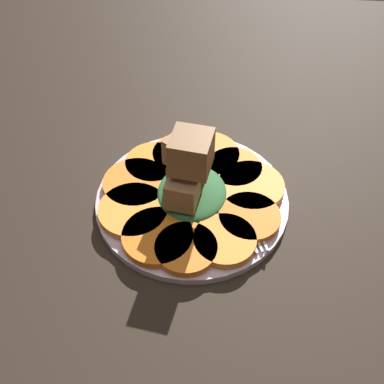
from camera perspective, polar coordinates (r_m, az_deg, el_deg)
name	(u,v)px	position (r cm, az deg, el deg)	size (l,w,h in cm)	color
table_slab	(192,208)	(64.58, 0.00, -1.85)	(120.00, 120.00, 2.00)	black
plate	(192,200)	(63.43, 0.00, -0.96)	(25.25, 25.25, 1.05)	silver
carrot_slice_0	(158,237)	(58.43, -4.10, -5.29)	(8.69, 8.69, 0.99)	orange
carrot_slice_1	(187,249)	(57.23, -0.65, -6.72)	(7.50, 7.50, 0.99)	orange
carrot_slice_2	(225,240)	(58.09, 3.89, -5.71)	(7.67, 7.67, 0.99)	orange
carrot_slice_3	(249,217)	(60.57, 6.83, -2.99)	(7.80, 7.80, 0.99)	orange
carrot_slice_4	(251,186)	(64.12, 7.00, 0.68)	(8.83, 8.83, 0.99)	orange
carrot_slice_5	(234,168)	(66.25, 5.03, 2.83)	(7.56, 7.56, 0.99)	orange
carrot_slice_6	(207,155)	(67.91, 1.77, 4.40)	(9.15, 9.15, 0.99)	orange
carrot_slice_7	(182,155)	(67.93, -1.16, 4.43)	(8.38, 8.38, 0.99)	orange
carrot_slice_8	(154,163)	(66.87, -4.58, 3.39)	(7.83, 7.83, 0.99)	orange
carrot_slice_9	(136,183)	(64.44, -6.66, 1.04)	(8.79, 8.79, 0.99)	orange
carrot_slice_10	(133,211)	(61.29, -6.98, -2.20)	(8.89, 8.89, 0.99)	orange
center_pile	(189,175)	(59.98, -0.41, 2.08)	(9.98, 8.98, 11.23)	#2D6033
fork	(237,203)	(62.36, 5.37, -1.27)	(16.82, 7.58, 0.40)	silver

